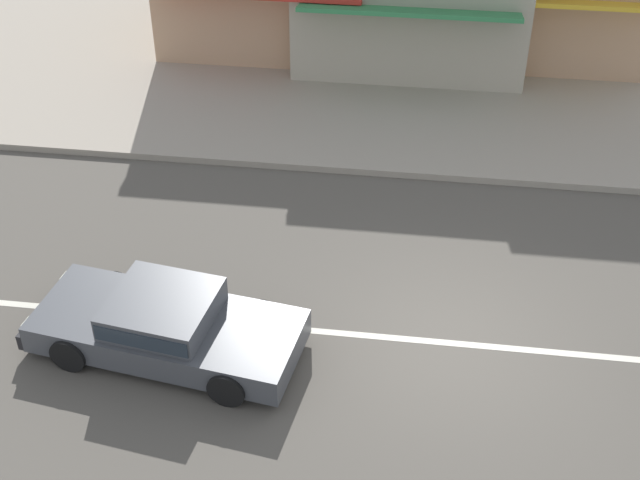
{
  "coord_description": "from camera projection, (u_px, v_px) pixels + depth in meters",
  "views": [
    {
      "loc": [
        -0.69,
        -10.88,
        10.1
      ],
      "look_at": [
        -2.32,
        1.47,
        0.8
      ],
      "focal_mm": 50.0,
      "sensor_mm": 36.0,
      "label": 1
    }
  ],
  "objects": [
    {
      "name": "kerb_strip",
      "position": [
        455.0,
        72.0,
        22.43
      ],
      "size": [
        68.0,
        10.0,
        0.15
      ],
      "primitive_type": "cube",
      "color": "#9E9384",
      "rests_on": "ground"
    },
    {
      "name": "sedan_dark_grey_2",
      "position": [
        165.0,
        324.0,
        14.2
      ],
      "size": [
        4.59,
        2.37,
        1.06
      ],
      "color": "#47494F",
      "rests_on": "ground"
    },
    {
      "name": "lane_centre_stripe",
      "position": [
        448.0,
        343.0,
        14.62
      ],
      "size": [
        50.4,
        0.14,
        0.01
      ],
      "primitive_type": "cube",
      "color": "silver",
      "rests_on": "ground"
    },
    {
      "name": "ground_plane",
      "position": [
        448.0,
        343.0,
        14.62
      ],
      "size": [
        160.0,
        160.0,
        0.0
      ],
      "primitive_type": "plane",
      "color": "#544F47"
    }
  ]
}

